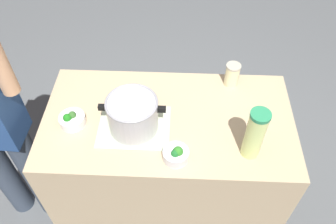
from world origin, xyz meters
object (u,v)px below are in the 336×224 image
Objects in this scene: cooking_pot at (133,114)px; lemonade_pitcher at (255,134)px; broccoli_bowl_front at (72,120)px; mason_jar at (232,75)px; broccoli_bowl_center at (176,154)px.

lemonade_pitcher reaches higher than cooking_pot.
lemonade_pitcher is 0.88m from broccoli_bowl_front.
mason_jar is 1.04× the size of broccoli_bowl_front.
broccoli_bowl_front is at bearing -19.61° from broccoli_bowl_center.
mason_jar is at bearing -158.45° from broccoli_bowl_front.
lemonade_pitcher is 0.46m from mason_jar.
lemonade_pitcher is at bearing -171.87° from broccoli_bowl_center.
lemonade_pitcher is at bearing 96.68° from mason_jar.
broccoli_bowl_center is at bearing 160.39° from broccoli_bowl_front.
broccoli_bowl_front is (0.86, -0.14, -0.11)m from lemonade_pitcher.
broccoli_bowl_front is (0.81, 0.32, -0.04)m from mason_jar.
mason_jar is 1.10× the size of broccoli_bowl_center.
mason_jar is at bearing -119.78° from broccoli_bowl_center.
broccoli_bowl_center is at bearing 8.13° from lemonade_pitcher.
cooking_pot reaches higher than broccoli_bowl_center.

